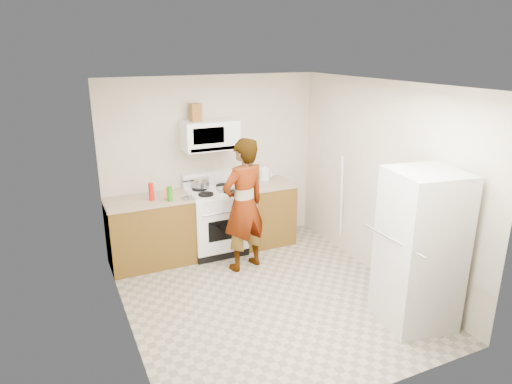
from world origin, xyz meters
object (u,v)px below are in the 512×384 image
fridge (420,249)px  saucepan (201,182)px  person (244,205)px  microwave (210,135)px  gas_range (215,220)px  kettle (265,174)px

fridge → saucepan: size_ratio=7.09×
person → saucepan: bearing=-83.9°
microwave → fridge: size_ratio=0.45×
gas_range → microwave: microwave is taller
saucepan → person: bearing=-69.2°
microwave → person: bearing=-77.8°
microwave → kettle: size_ratio=4.12×
gas_range → saucepan: gas_range is taller
person → kettle: person is taller
microwave → fridge: 3.14m
kettle → gas_range: bearing=-168.7°
gas_range → fridge: bearing=-62.7°
kettle → fridge: bearing=-80.7°
microwave → person: (0.17, -0.78, -0.81)m
gas_range → saucepan: size_ratio=4.71×
fridge → kettle: bearing=109.1°
microwave → fridge: (1.34, -2.71, -0.85)m
microwave → person: microwave is taller
microwave → gas_range: bearing=-90.0°
person → fridge: 2.26m
gas_range → kettle: bearing=11.6°
microwave → saucepan: (-0.14, 0.05, -0.68)m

